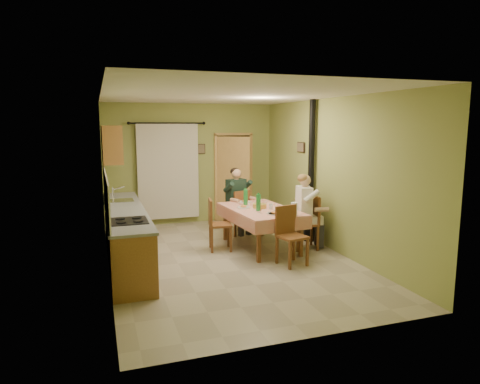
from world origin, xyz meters
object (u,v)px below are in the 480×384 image
object	(u,v)px
dining_table	(261,228)
chair_far	(237,221)
chair_right	(306,233)
chair_left	(220,235)
man_right	(306,203)
stove_flue	(311,190)
chair_near	(291,248)
man_far	(237,194)

from	to	relation	value
dining_table	chair_far	distance (m)	1.11
chair_right	chair_left	bearing A→B (deg)	85.19
man_right	stove_flue	bearing A→B (deg)	-25.97
chair_near	chair_left	bearing A→B (deg)	-65.14
chair_far	chair_right	world-z (taller)	chair_right
chair_right	chair_left	xyz separation A→B (m)	(-1.57, 0.42, -0.00)
stove_flue	man_far	bearing A→B (deg)	142.36
chair_near	stove_flue	size ratio (longest dim) A/B	0.35
man_far	chair_near	bearing A→B (deg)	-102.35
chair_near	chair_right	bearing A→B (deg)	-142.76
dining_table	chair_far	world-z (taller)	chair_far
dining_table	chair_right	size ratio (longest dim) A/B	1.91
chair_near	man_far	bearing A→B (deg)	-96.24
chair_right	man_far	distance (m)	1.79
chair_near	man_far	xyz separation A→B (m)	(-0.23, 2.20, 0.59)
chair_near	man_right	world-z (taller)	man_right
dining_table	chair_right	bearing A→B (deg)	-26.43
chair_far	chair_right	size ratio (longest dim) A/B	0.95
chair_far	dining_table	bearing A→B (deg)	-103.19
man_far	man_right	bearing A→B (deg)	-76.74
stove_flue	chair_far	bearing A→B (deg)	142.63
chair_far	man_far	xyz separation A→B (m)	(-0.00, 0.01, 0.59)
chair_left	man_right	xyz separation A→B (m)	(1.55, -0.42, 0.59)
stove_flue	dining_table	bearing A→B (deg)	-171.63
chair_near	chair_left	xyz separation A→B (m)	(-0.91, 1.20, -0.00)
chair_left	man_far	distance (m)	1.35
chair_far	chair_left	distance (m)	1.20
chair_left	chair_near	bearing A→B (deg)	46.58
man_far	stove_flue	world-z (taller)	stove_flue
dining_table	man_far	world-z (taller)	man_far
chair_near	chair_right	xyz separation A→B (m)	(0.66, 0.77, 0.00)
dining_table	stove_flue	world-z (taller)	stove_flue
chair_near	dining_table	bearing A→B (deg)	-95.53
dining_table	chair_far	size ratio (longest dim) A/B	2.01
chair_right	dining_table	bearing A→B (deg)	78.52
stove_flue	man_right	bearing A→B (deg)	-126.29
dining_table	stove_flue	xyz separation A→B (m)	(1.13, 0.17, 0.65)
chair_far	chair_left	size ratio (longest dim) A/B	0.99
dining_table	man_right	bearing A→B (deg)	-26.64
dining_table	chair_near	distance (m)	1.10
chair_left	man_far	xyz separation A→B (m)	(0.67, 1.01, 0.59)
man_far	chair_right	bearing A→B (deg)	-76.36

